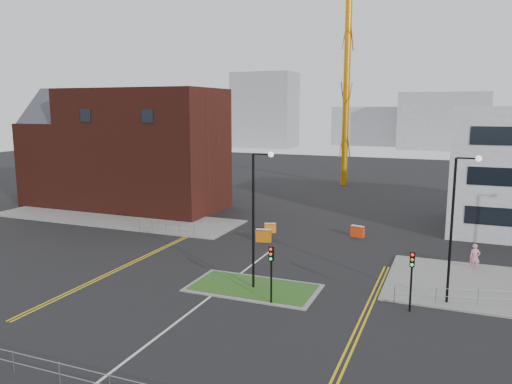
% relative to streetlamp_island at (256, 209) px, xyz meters
% --- Properties ---
extents(ground, '(200.00, 200.00, 0.00)m').
position_rel_streetlamp_island_xyz_m(ground, '(-2.22, -8.00, -5.41)').
color(ground, black).
rests_on(ground, ground).
extents(pavement_left, '(28.00, 8.00, 0.12)m').
position_rel_streetlamp_island_xyz_m(pavement_left, '(-22.22, 14.00, -5.35)').
color(pavement_left, slate).
rests_on(pavement_left, ground).
extents(island_kerb, '(8.60, 4.60, 0.08)m').
position_rel_streetlamp_island_xyz_m(island_kerb, '(-0.22, 0.00, -5.37)').
color(island_kerb, slate).
rests_on(island_kerb, ground).
extents(grass_island, '(8.00, 4.00, 0.12)m').
position_rel_streetlamp_island_xyz_m(grass_island, '(-0.22, 0.00, -5.35)').
color(grass_island, '#204B19').
rests_on(grass_island, ground).
extents(brick_building, '(24.20, 10.07, 14.24)m').
position_rel_streetlamp_island_xyz_m(brick_building, '(-25.19, 20.00, 1.44)').
color(brick_building, '#471A11').
rests_on(brick_building, ground).
extents(streetlamp_island, '(1.46, 0.36, 9.18)m').
position_rel_streetlamp_island_xyz_m(streetlamp_island, '(0.00, 0.00, 0.00)').
color(streetlamp_island, black).
rests_on(streetlamp_island, ground).
extents(streetlamp_right_near, '(1.46, 0.36, 9.18)m').
position_rel_streetlamp_island_xyz_m(streetlamp_right_near, '(12.00, 2.00, 0.00)').
color(streetlamp_right_near, black).
rests_on(streetlamp_right_near, ground).
extents(traffic_light_island, '(0.28, 0.33, 3.65)m').
position_rel_streetlamp_island_xyz_m(traffic_light_island, '(1.78, -2.02, -2.85)').
color(traffic_light_island, black).
rests_on(traffic_light_island, ground).
extents(traffic_light_right, '(0.28, 0.33, 3.65)m').
position_rel_streetlamp_island_xyz_m(traffic_light_right, '(9.78, -0.02, -2.85)').
color(traffic_light_right, black).
rests_on(traffic_light_right, ground).
extents(railing_front, '(24.05, 0.05, 1.10)m').
position_rel_streetlamp_island_xyz_m(railing_front, '(-2.22, -14.00, -4.63)').
color(railing_front, gray).
rests_on(railing_front, ground).
extents(railing_left, '(6.05, 0.05, 1.10)m').
position_rel_streetlamp_island_xyz_m(railing_left, '(-13.22, 10.00, -4.67)').
color(railing_left, gray).
rests_on(railing_left, ground).
extents(centre_line, '(0.15, 30.00, 0.01)m').
position_rel_streetlamp_island_xyz_m(centre_line, '(-2.22, -6.00, -5.41)').
color(centre_line, silver).
rests_on(centre_line, ground).
extents(yellow_left_a, '(0.12, 24.00, 0.01)m').
position_rel_streetlamp_island_xyz_m(yellow_left_a, '(-11.22, 2.00, -5.41)').
color(yellow_left_a, gold).
rests_on(yellow_left_a, ground).
extents(yellow_left_b, '(0.12, 24.00, 0.01)m').
position_rel_streetlamp_island_xyz_m(yellow_left_b, '(-10.92, 2.00, -5.41)').
color(yellow_left_b, gold).
rests_on(yellow_left_b, ground).
extents(yellow_right_a, '(0.12, 20.00, 0.01)m').
position_rel_streetlamp_island_xyz_m(yellow_right_a, '(7.28, -2.00, -5.41)').
color(yellow_right_a, gold).
rests_on(yellow_right_a, ground).
extents(yellow_right_b, '(0.12, 20.00, 0.01)m').
position_rel_streetlamp_island_xyz_m(yellow_right_b, '(7.58, -2.00, -5.41)').
color(yellow_right_b, gold).
rests_on(yellow_right_b, ground).
extents(skyline_a, '(18.00, 12.00, 22.00)m').
position_rel_streetlamp_island_xyz_m(skyline_a, '(-42.22, 112.00, 5.59)').
color(skyline_a, gray).
rests_on(skyline_a, ground).
extents(skyline_b, '(24.00, 12.00, 16.00)m').
position_rel_streetlamp_island_xyz_m(skyline_b, '(7.78, 122.00, 2.59)').
color(skyline_b, gray).
rests_on(skyline_b, ground).
extents(skyline_d, '(30.00, 12.00, 12.00)m').
position_rel_streetlamp_island_xyz_m(skyline_d, '(-10.22, 132.00, 0.59)').
color(skyline_d, gray).
rests_on(skyline_d, ground).
extents(pedestrian, '(0.80, 0.59, 2.00)m').
position_rel_streetlamp_island_xyz_m(pedestrian, '(13.52, 9.58, -4.41)').
color(pedestrian, pink).
rests_on(pedestrian, ground).
extents(barrier_left, '(1.15, 0.77, 0.92)m').
position_rel_streetlamp_island_xyz_m(barrier_left, '(-4.39, 14.51, -4.91)').
color(barrier_left, orange).
rests_on(barrier_left, ground).
extents(barrier_mid, '(1.44, 0.73, 1.16)m').
position_rel_streetlamp_island_xyz_m(barrier_mid, '(-3.78, 11.12, -4.78)').
color(barrier_mid, '#CB650B').
rests_on(barrier_mid, ground).
extents(barrier_right, '(1.32, 0.75, 1.06)m').
position_rel_streetlamp_island_xyz_m(barrier_right, '(3.70, 16.00, -4.84)').
color(barrier_right, '#EE390D').
rests_on(barrier_right, ground).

